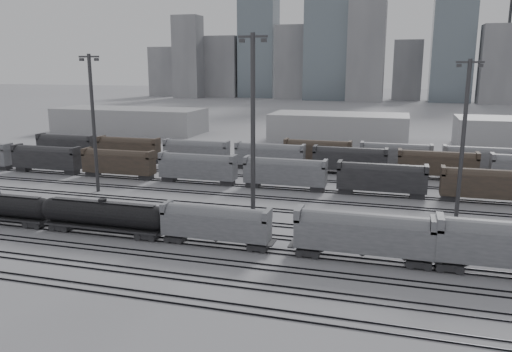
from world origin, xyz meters
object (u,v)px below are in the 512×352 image
(hopper_car_b, at_px, (363,232))
(light_mast_c, at_px, (253,122))
(hopper_car_a, at_px, (216,222))
(tank_car_b, at_px, (103,215))

(hopper_car_b, distance_m, light_mast_c, 24.02)
(hopper_car_a, relative_size, hopper_car_b, 0.88)
(tank_car_b, height_order, light_mast_c, light_mast_c)
(hopper_car_b, relative_size, light_mast_c, 0.59)
(tank_car_b, distance_m, hopper_car_a, 15.84)
(tank_car_b, xyz_separation_m, light_mast_c, (16.72, 13.30, 11.32))
(tank_car_b, bearing_deg, hopper_car_a, 0.00)
(hopper_car_a, distance_m, light_mast_c, 17.25)
(tank_car_b, bearing_deg, hopper_car_b, 0.00)
(hopper_car_a, height_order, hopper_car_b, hopper_car_b)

